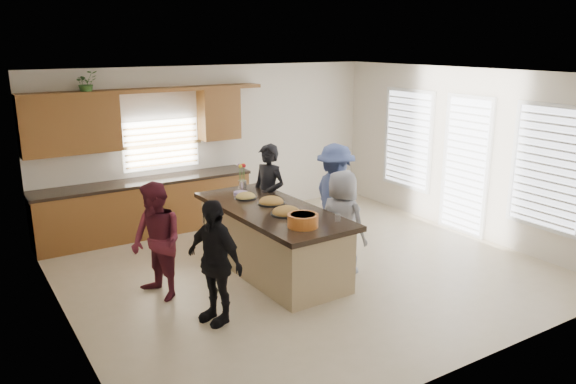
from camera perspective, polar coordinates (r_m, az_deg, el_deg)
floor at (r=8.29m, az=1.57°, el=-7.76°), size 6.50×6.50×0.00m
room_shell at (r=7.75m, az=1.67°, el=5.30°), size 6.52×6.02×2.81m
back_cabinetry at (r=9.77m, az=-14.67°, el=0.95°), size 4.08×0.66×2.46m
right_wall_glazing at (r=9.89m, az=17.81°, el=3.45°), size 0.06×4.00×2.25m
island at (r=8.04m, az=-1.61°, el=-5.03°), size 1.22×2.73×0.95m
platter_front at (r=7.58m, az=-0.17°, el=-2.10°), size 0.43×0.43×0.17m
platter_mid at (r=8.07m, az=-1.72°, el=-1.03°), size 0.40×0.40×0.16m
platter_back at (r=8.36m, az=-4.32°, el=-0.49°), size 0.33×0.33×0.13m
salad_bowl at (r=7.08m, az=1.52°, el=-2.84°), size 0.39×0.39×0.16m
clear_cup at (r=7.32m, az=5.09°, el=-2.61°), size 0.08×0.08×0.10m
plate_stack at (r=8.56m, az=-4.83°, el=-0.14°), size 0.22×0.22×0.05m
flower_vase at (r=8.81m, az=-4.68°, el=1.59°), size 0.14×0.14×0.42m
potted_plant at (r=9.41m, az=-19.81°, el=10.39°), size 0.40×0.37×0.37m
woman_left_back at (r=8.89m, az=-1.99°, el=-0.45°), size 0.58×0.71×1.67m
woman_left_mid at (r=7.32m, az=-13.18°, el=-4.94°), size 0.74×0.86×1.53m
woman_left_front at (r=6.60m, az=-7.51°, el=-7.02°), size 0.60×0.95×1.50m
woman_right_back at (r=8.85m, az=4.81°, el=-0.50°), size 0.86×1.21×1.69m
woman_right_front at (r=7.89m, az=5.47°, el=-3.17°), size 0.69×0.85×1.51m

